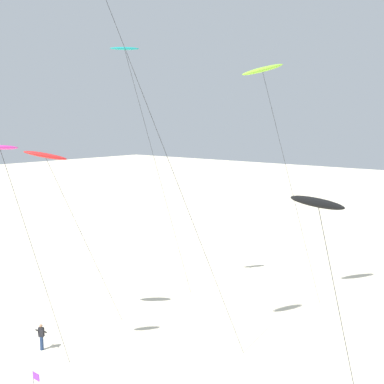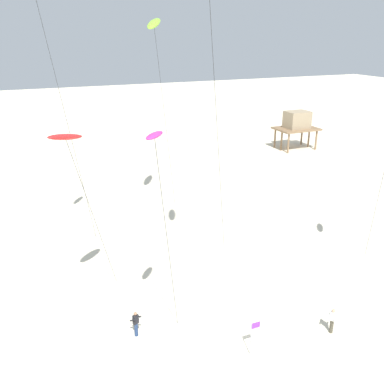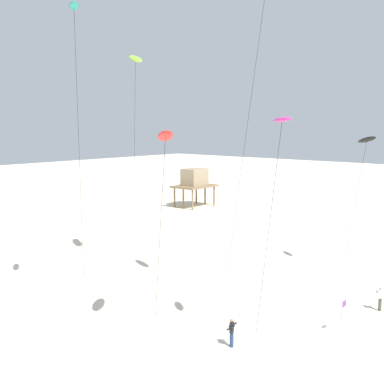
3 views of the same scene
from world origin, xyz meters
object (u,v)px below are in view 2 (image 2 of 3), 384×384
at_px(kite_flyer_nearest, 136,323).
at_px(marker_flag, 253,332).
at_px(kite_red, 66,138).
at_px(kite_lime, 154,25).
at_px(stilt_house, 297,122).
at_px(kite_flyer_middle, 332,320).
at_px(kite_magenta, 155,139).

relative_size(kite_flyer_nearest, marker_flag, 0.80).
bearing_deg(kite_flyer_nearest, kite_red, 135.01).
relative_size(kite_lime, stilt_house, 2.87).
height_order(kite_red, marker_flag, kite_red).
xyz_separation_m(kite_lime, stilt_house, (28.53, 17.98, -13.54)).
height_order(kite_lime, marker_flag, kite_lime).
bearing_deg(kite_flyer_middle, marker_flag, 176.70).
height_order(kite_magenta, kite_flyer_nearest, kite_magenta).
relative_size(kite_lime, kite_flyer_nearest, 11.00).
relative_size(kite_lime, marker_flag, 8.75).
distance_m(kite_lime, kite_red, 16.24).
distance_m(kite_magenta, kite_flyer_nearest, 11.95).
relative_size(kite_red, stilt_house, 1.93).
xyz_separation_m(kite_flyer_middle, stilt_house, (24.12, 37.02, 3.24)).
xyz_separation_m(kite_flyer_nearest, kite_flyer_middle, (10.97, -4.37, 0.00)).
distance_m(kite_magenta, kite_red, 6.09).
bearing_deg(marker_flag, stilt_house, 51.25).
xyz_separation_m(kite_lime, kite_red, (-9.15, -12.07, -5.85)).
relative_size(kite_lime, kite_flyer_middle, 11.00).
bearing_deg(kite_red, kite_flyer_middle, -27.17).
xyz_separation_m(kite_magenta, kite_flyer_middle, (10.21, -1.92, -11.67)).
relative_size(kite_red, kite_flyer_nearest, 7.38).
xyz_separation_m(kite_magenta, stilt_house, (34.33, 35.10, -8.43)).
bearing_deg(kite_red, marker_flag, -38.99).
distance_m(kite_magenta, kite_flyer_middle, 15.63).
height_order(kite_magenta, kite_red, kite_magenta).
relative_size(kite_flyer_middle, stilt_house, 0.26).
relative_size(kite_magenta, stilt_house, 2.02).
distance_m(stilt_house, marker_flag, 47.15).
distance_m(kite_lime, kite_flyer_middle, 25.76).
bearing_deg(kite_flyer_nearest, marker_flag, -35.82).
bearing_deg(kite_lime, kite_flyer_middle, -76.96).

